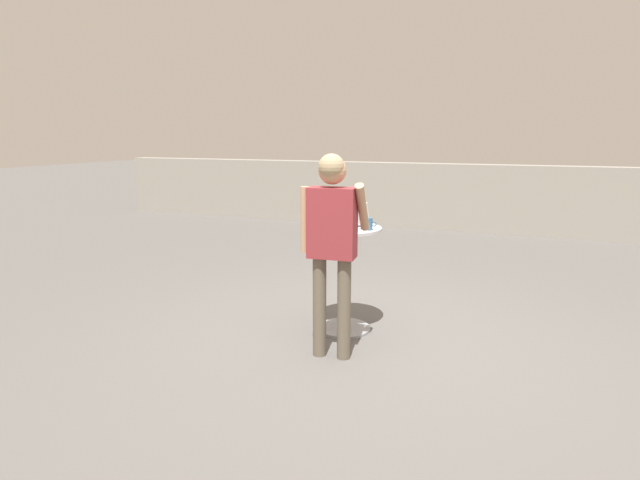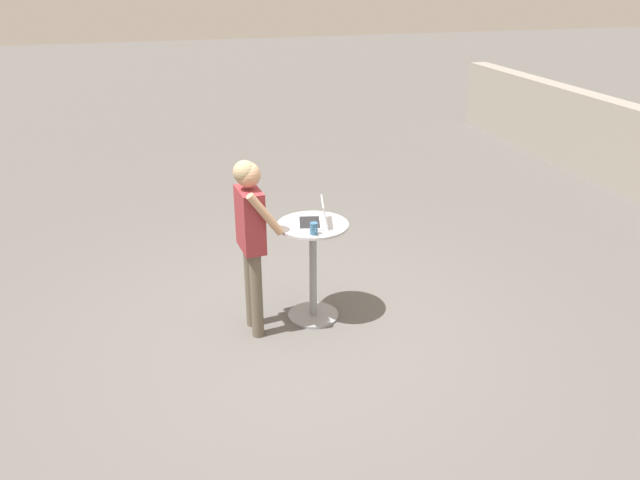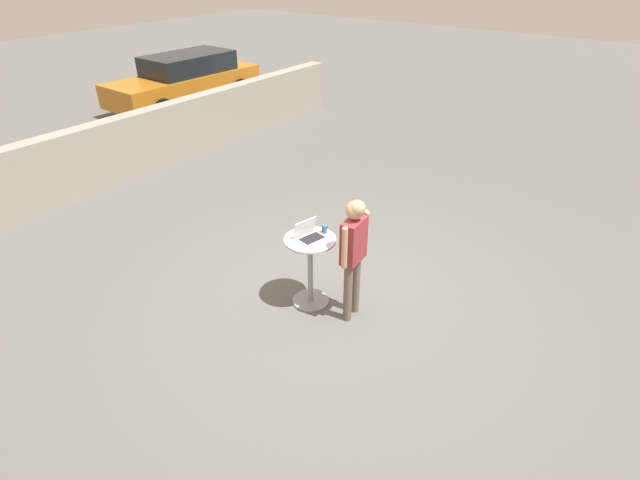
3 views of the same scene
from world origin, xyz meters
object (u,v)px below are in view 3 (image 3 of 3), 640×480
at_px(cafe_table, 310,264).
at_px(laptop, 309,235).
at_px(standing_person, 353,246).
at_px(coffee_mug, 325,229).
at_px(parked_car_near_street, 186,80).

height_order(cafe_table, laptop, laptop).
bearing_deg(standing_person, cafe_table, 98.34).
relative_size(coffee_mug, parked_car_near_street, 0.02).
distance_m(coffee_mug, standing_person, 0.56).
bearing_deg(parked_car_near_street, cafe_table, -121.87).
bearing_deg(coffee_mug, cafe_table, 167.11).
bearing_deg(coffee_mug, laptop, 162.73).
relative_size(standing_person, parked_car_near_street, 0.36).
relative_size(cafe_table, laptop, 2.51).
xyz_separation_m(cafe_table, parked_car_near_street, (5.37, 8.63, 0.15)).
distance_m(standing_person, parked_car_near_street, 10.63).
distance_m(laptop, parked_car_near_street, 10.15).
height_order(laptop, standing_person, standing_person).
relative_size(coffee_mug, standing_person, 0.07).
height_order(laptop, parked_car_near_street, parked_car_near_street).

